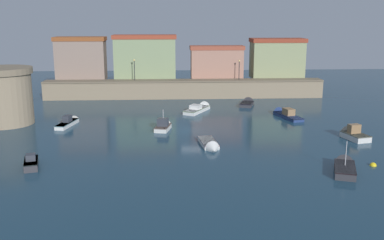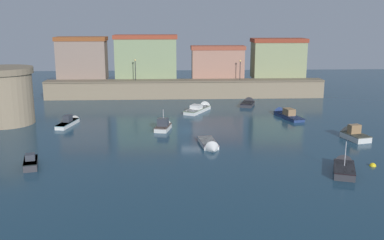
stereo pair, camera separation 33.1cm
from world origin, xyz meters
name	(u,v)px [view 1 (the left image)]	position (x,y,z in m)	size (l,w,h in m)	color
ground_plane	(191,130)	(0.00, 0.00, 0.00)	(130.95, 130.95, 0.00)	#19384C
quay_wall	(184,89)	(0.00, 23.29, 1.61)	(48.67, 3.23, 3.19)	gray
old_town_backdrop	(180,58)	(-0.69, 26.84, 6.63)	(45.00, 4.84, 7.90)	gray
fortress_tower	(4,96)	(-24.51, 4.93, 3.82)	(7.76, 7.76, 7.53)	gray
quay_lamp_0	(134,66)	(-8.67, 23.29, 5.60)	(0.32, 0.32, 3.66)	black
quay_lamp_1	(239,67)	(9.63, 23.29, 5.48)	(0.32, 0.32, 3.45)	black
moored_boat_0	(248,103)	(10.01, 16.26, 0.30)	(3.15, 4.83, 1.73)	#333338
moored_boat_1	(344,166)	(13.41, -15.61, 0.37)	(3.43, 5.58, 3.46)	#333338
moored_boat_2	(351,134)	(18.63, -4.56, 0.49)	(2.81, 4.71, 2.26)	silver
moored_boat_3	(31,161)	(-16.01, -12.78, 0.45)	(2.18, 4.27, 1.52)	#333338
moored_boat_4	(164,125)	(-3.45, 0.89, 0.48)	(2.38, 4.33, 3.04)	silver
moored_boat_5	(284,114)	(13.75, 7.53, 0.36)	(3.40, 7.43, 1.93)	navy
moored_boat_6	(70,122)	(-15.94, 4.11, 0.38)	(2.47, 6.50, 1.70)	white
moored_boat_7	(200,108)	(1.96, 12.18, 0.37)	(5.04, 7.22, 1.74)	white
moored_boat_8	(210,145)	(1.65, -7.66, 0.25)	(2.19, 5.60, 1.53)	white
mooring_buoy_0	(373,166)	(16.67, -14.53, 0.00)	(0.64, 0.64, 0.64)	yellow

